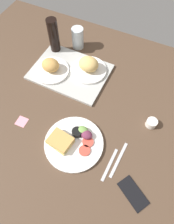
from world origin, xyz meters
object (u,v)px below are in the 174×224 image
object	(u,v)px
serving_tray	(70,72)
plate_with_salad	(73,141)
cell_phone	(133,193)
bread_plate_far	(88,66)
sticky_note	(22,122)
fork	(110,164)
drinking_glass	(78,38)
knife	(119,160)
bread_plate_near	(51,68)
espresso_cup	(151,123)
soda_bottle	(54,37)

from	to	relation	value
serving_tray	plate_with_salad	size ratio (longest dim) A/B	1.54
cell_phone	bread_plate_far	bearing A→B (deg)	162.49
serving_tray	plate_with_salad	world-z (taller)	plate_with_salad
bread_plate_far	sticky_note	xyz separation A→B (cm)	(-17.44, -46.09, -5.06)
cell_phone	sticky_note	world-z (taller)	cell_phone
bread_plate_far	fork	xyz separation A→B (cm)	(33.39, -47.32, -4.87)
drinking_glass	fork	bearing A→B (deg)	-52.74
serving_tray	knife	size ratio (longest dim) A/B	2.37
fork	knife	xyz separation A→B (cm)	(3.00, 4.00, 0.00)
bread_plate_near	espresso_cup	xyz separation A→B (cm)	(64.81, -8.52, -2.56)
serving_tray	bread_plate_far	size ratio (longest dim) A/B	2.05
bread_plate_far	cell_phone	world-z (taller)	bread_plate_far
drinking_glass	knife	distance (cm)	80.42
knife	cell_phone	xyz separation A→B (cm)	(11.20, -11.38, 0.15)
bread_plate_near	sticky_note	xyz separation A→B (cm)	(2.54, -36.07, -4.50)
serving_tray	cell_phone	xyz separation A→B (cm)	(57.59, -49.53, -0.40)
bread_plate_near	sticky_note	distance (cm)	36.44
espresso_cup	fork	bearing A→B (deg)	-111.66
cell_phone	bread_plate_near	bearing A→B (deg)	177.99
drinking_glass	plate_with_salad	bearing A→B (deg)	-65.35
bread_plate_near	plate_with_salad	world-z (taller)	bread_plate_near
bread_plate_far	fork	size ratio (longest dim) A/B	1.29
drinking_glass	serving_tray	bearing A→B (deg)	-75.44
drinking_glass	espresso_cup	xyz separation A→B (cm)	(60.69, -35.96, -4.94)
soda_bottle	cell_phone	distance (cm)	97.83
serving_tray	bread_plate_near	xyz separation A→B (cm)	(-9.99, -4.85, 3.76)
bread_plate_far	plate_with_salad	distance (cm)	46.81
plate_with_salad	fork	xyz separation A→B (cm)	(20.66, -2.41, -1.43)
serving_tray	bread_plate_far	world-z (taller)	bread_plate_far
espresso_cup	fork	distance (cm)	31.02
sticky_note	drinking_glass	bearing A→B (deg)	88.58
bread_plate_near	drinking_glass	world-z (taller)	drinking_glass
drinking_glass	soda_bottle	size ratio (longest dim) A/B	0.60
knife	cell_phone	distance (cm)	15.96
soda_bottle	knife	xyz separation A→B (cm)	(63.45, -50.88, -11.29)
fork	sticky_note	xyz separation A→B (cm)	(-50.83, 1.23, -0.19)
serving_tray	knife	world-z (taller)	serving_tray
serving_tray	fork	xyz separation A→B (cm)	(43.39, -42.16, -0.55)
soda_bottle	serving_tray	bearing A→B (deg)	-36.72
bread_plate_near	drinking_glass	bearing A→B (deg)	81.47
drinking_glass	cell_phone	xyz separation A→B (cm)	(63.46, -72.13, -6.54)
espresso_cup	cell_phone	world-z (taller)	espresso_cup
bread_plate_far	cell_phone	bearing A→B (deg)	-48.98
soda_bottle	fork	distance (cm)	82.42
bread_plate_far	sticky_note	size ratio (longest dim) A/B	3.91
espresso_cup	fork	world-z (taller)	espresso_cup
serving_tray	drinking_glass	distance (cm)	24.14
soda_bottle	sticky_note	distance (cm)	55.69
bread_plate_near	knife	xyz separation A→B (cm)	(56.38, -33.30, -4.31)
bread_plate_near	plate_with_salad	size ratio (longest dim) A/B	0.73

